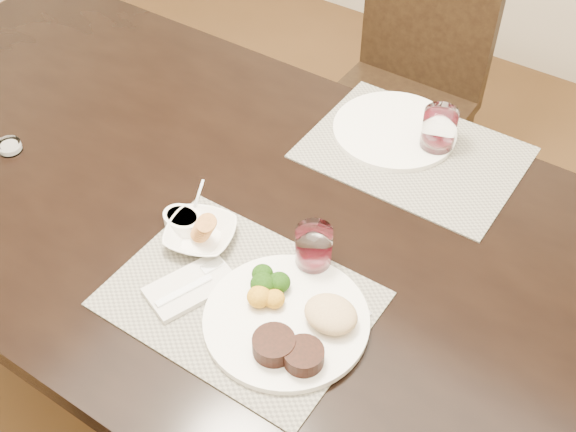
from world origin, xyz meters
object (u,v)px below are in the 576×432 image
Objects in this scene: steak_knife at (317,356)px; wine_glass_near at (314,251)px; dinner_plate at (292,321)px; far_plate at (395,130)px; cracker_bowl at (201,234)px; chair_far at (406,81)px.

steak_knife is 0.21m from wine_glass_near.
dinner_plate is 0.59m from far_plate.
dinner_plate is 3.10× the size of wine_glass_near.
dinner_plate is at bearing -79.69° from far_plate.
far_plate is (-0.06, 0.44, -0.04)m from wine_glass_near.
steak_knife is at bearing -17.08° from cracker_bowl.
cracker_bowl reaches higher than steak_knife.
steak_knife is at bearing -73.90° from far_plate.
chair_far reaches higher than far_plate.
chair_far reaches higher than steak_knife.
chair_far is at bearing 93.11° from cracker_bowl.
steak_knife is at bearing -33.68° from dinner_plate.
wine_glass_near reaches higher than far_plate.
wine_glass_near is (0.27, -0.97, 0.29)m from chair_far.
chair_far is 1.05m from wine_glass_near.
dinner_plate is at bearing -15.58° from cracker_bowl.
steak_knife is 0.35m from cracker_bowl.
dinner_plate is 0.15m from wine_glass_near.
dinner_plate is (0.32, -1.11, 0.27)m from chair_far.
cracker_bowl is (-0.33, 0.10, 0.01)m from steak_knife.
far_plate is (-0.18, 0.61, 0.00)m from steak_knife.
wine_glass_near is at bearing -74.36° from chair_far.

